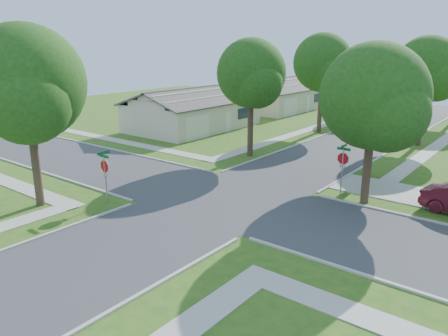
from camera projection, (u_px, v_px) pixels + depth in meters
name	position (u px, v px, depth m)	size (l,w,h in m)	color
ground	(228.00, 199.00, 24.69)	(100.00, 100.00, 0.00)	#295517
road_ns	(228.00, 199.00, 24.69)	(7.00, 100.00, 0.02)	#333335
road_ew_west	(0.00, 138.00, 40.52)	(46.50, 7.00, 0.02)	#333335
sidewalk_ne	(448.00, 138.00, 40.79)	(1.20, 40.00, 0.04)	#9E9B91
sidewalk_nw	(327.00, 124.00, 48.01)	(1.20, 40.00, 0.04)	#9E9B91
driveway	(409.00, 194.00, 25.39)	(8.80, 3.60, 0.05)	#9E9B91
stop_sign_sw	(105.00, 169.00, 23.35)	(1.05, 0.80, 2.98)	gray
stop_sign_ne	(343.00, 161.00, 24.92)	(1.05, 0.80, 2.98)	gray
tree_e_near	(376.00, 91.00, 27.16)	(4.97, 4.80, 8.28)	#38281C
tree_e_mid	(428.00, 72.00, 36.09)	(5.59, 5.40, 9.21)	#38281C
tree_w_near	(252.00, 76.00, 32.59)	(5.38, 5.20, 8.97)	#38281C
tree_w_mid	(323.00, 65.00, 41.59)	(5.80, 5.60, 9.56)	#38281C
tree_w_far	(371.00, 70.00, 51.72)	(4.76, 4.60, 8.04)	#38281C
tree_sw_corner	(27.00, 89.00, 22.07)	(6.21, 6.00, 9.55)	#38281C
tree_ne_corner	(375.00, 101.00, 22.58)	(5.80, 5.60, 8.66)	#38281C
house_nw_near	(193.00, 114.00, 45.11)	(8.42, 13.60, 4.23)	beige
house_nw_far	(279.00, 98.00, 58.00)	(8.42, 13.60, 4.23)	beige
car_curb_east	(398.00, 125.00, 43.99)	(1.49, 3.69, 1.26)	black
car_curb_west	(382.00, 110.00, 53.01)	(2.01, 4.95, 1.44)	black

